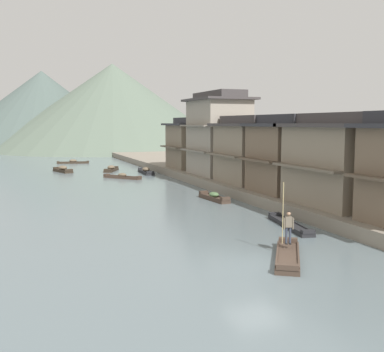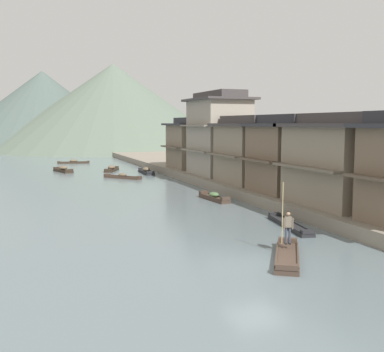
{
  "view_description": "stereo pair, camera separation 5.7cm",
  "coord_description": "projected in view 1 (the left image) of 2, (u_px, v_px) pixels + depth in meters",
  "views": [
    {
      "loc": [
        -9.85,
        -17.86,
        6.29
      ],
      "look_at": [
        3.05,
        16.11,
        2.14
      ],
      "focal_mm": 43.42,
      "sensor_mm": 36.0,
      "label": 1
    },
    {
      "loc": [
        -9.8,
        -17.88,
        6.29
      ],
      "look_at": [
        3.05,
        16.11,
        2.14
      ],
      "focal_mm": 43.42,
      "sensor_mm": 36.0,
      "label": 2
    }
  ],
  "objects": [
    {
      "name": "boatman_person",
      "position": [
        288.0,
        224.0,
        22.37
      ],
      "size": [
        0.55,
        0.34,
        3.04
      ],
      "color": "black",
      "rests_on": "boat_foreground_poled"
    },
    {
      "name": "ground_plane",
      "position": [
        256.0,
        264.0,
        20.78
      ],
      "size": [
        400.0,
        400.0,
        0.0
      ],
      "primitive_type": "plane",
      "color": "slate"
    },
    {
      "name": "boat_foreground_poled",
      "position": [
        288.0,
        256.0,
        21.49
      ],
      "size": [
        3.5,
        4.64,
        0.46
      ],
      "color": "#423328",
      "rests_on": "ground"
    },
    {
      "name": "hill_far_west",
      "position": [
        113.0,
        107.0,
        114.03
      ],
      "size": [
        59.29,
        59.29,
        20.73
      ],
      "primitive_type": "cone",
      "color": "#5B6B5B",
      "rests_on": "ground"
    },
    {
      "name": "boat_moored_far",
      "position": [
        214.0,
        197.0,
        37.99
      ],
      "size": [
        1.16,
        4.12,
        0.68
      ],
      "color": "#423328",
      "rests_on": "ground"
    },
    {
      "name": "house_waterfront_second",
      "position": [
        346.0,
        160.0,
        31.05
      ],
      "size": [
        7.06,
        7.71,
        6.14
      ],
      "color": "gray",
      "rests_on": "riverbank_right"
    },
    {
      "name": "boat_midriver_drifting",
      "position": [
        290.0,
        225.0,
        28.19
      ],
      "size": [
        1.78,
        5.53,
        0.41
      ],
      "color": "#232326",
      "rests_on": "ground"
    },
    {
      "name": "hill_far_centre",
      "position": [
        43.0,
        109.0,
        120.17
      ],
      "size": [
        51.06,
        51.06,
        19.69
      ],
      "primitive_type": "cone",
      "color": "#4C5B56",
      "rests_on": "ground"
    },
    {
      "name": "house_waterfront_narrow",
      "position": [
        248.0,
        150.0,
        42.47
      ],
      "size": [
        5.47,
        6.99,
        6.14
      ],
      "color": "gray",
      "rests_on": "riverbank_right"
    },
    {
      "name": "boat_midriver_upstream",
      "position": [
        73.0,
        162.0,
        72.84
      ],
      "size": [
        4.98,
        1.68,
        0.64
      ],
      "color": "#33281E",
      "rests_on": "ground"
    },
    {
      "name": "boat_moored_nearest",
      "position": [
        63.0,
        170.0,
        59.92
      ],
      "size": [
        2.27,
        4.13,
        0.85
      ],
      "color": "#33281E",
      "rests_on": "ground"
    },
    {
      "name": "house_waterfront_far",
      "position": [
        218.0,
        134.0,
        49.08
      ],
      "size": [
        5.93,
        7.78,
        8.74
      ],
      "color": "gray",
      "rests_on": "riverbank_right"
    },
    {
      "name": "boat_moored_second",
      "position": [
        146.0,
        171.0,
        58.34
      ],
      "size": [
        1.28,
        5.17,
        0.79
      ],
      "color": "#232326",
      "rests_on": "ground"
    },
    {
      "name": "house_waterfront_tall",
      "position": [
        289.0,
        154.0,
        36.91
      ],
      "size": [
        6.33,
        6.03,
        6.14
      ],
      "color": "#75604C",
      "rests_on": "riverbank_right"
    },
    {
      "name": "house_waterfront_end",
      "position": [
        196.0,
        143.0,
        56.87
      ],
      "size": [
        7.05,
        6.92,
        6.14
      ],
      "color": "#7F705B",
      "rests_on": "riverbank_right"
    },
    {
      "name": "riverbank_right",
      "position": [
        253.0,
        174.0,
        54.24
      ],
      "size": [
        18.0,
        110.0,
        0.83
      ],
      "primitive_type": "cube",
      "color": "gray",
      "rests_on": "ground"
    },
    {
      "name": "boat_moored_third",
      "position": [
        122.0,
        177.0,
        52.99
      ],
      "size": [
        3.77,
        4.3,
        0.63
      ],
      "color": "#423328",
      "rests_on": "ground"
    },
    {
      "name": "boat_upstream_distant",
      "position": [
        111.0,
        169.0,
        61.11
      ],
      "size": [
        2.67,
        4.11,
        0.77
      ],
      "color": "#33281E",
      "rests_on": "ground"
    }
  ]
}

